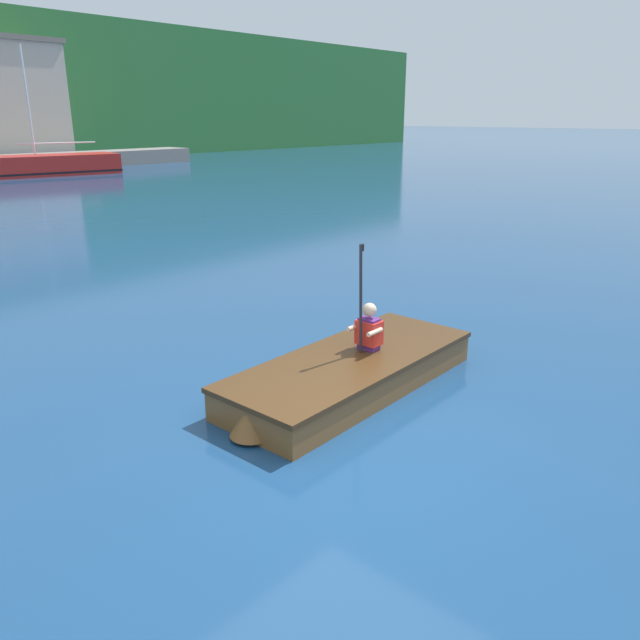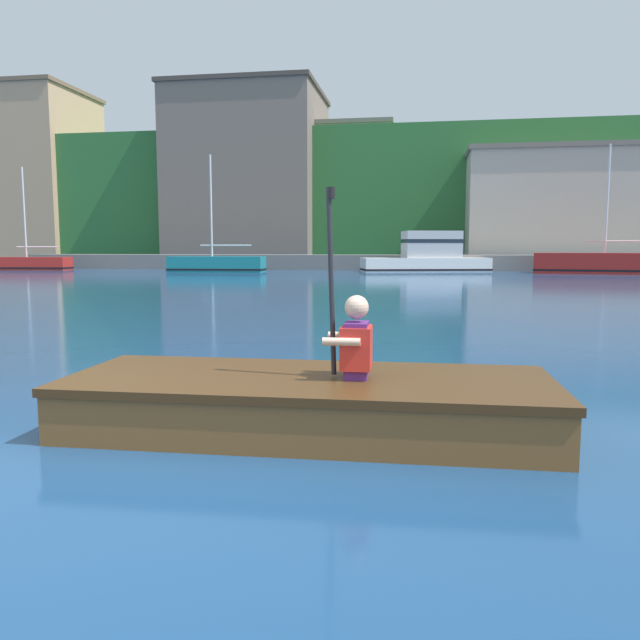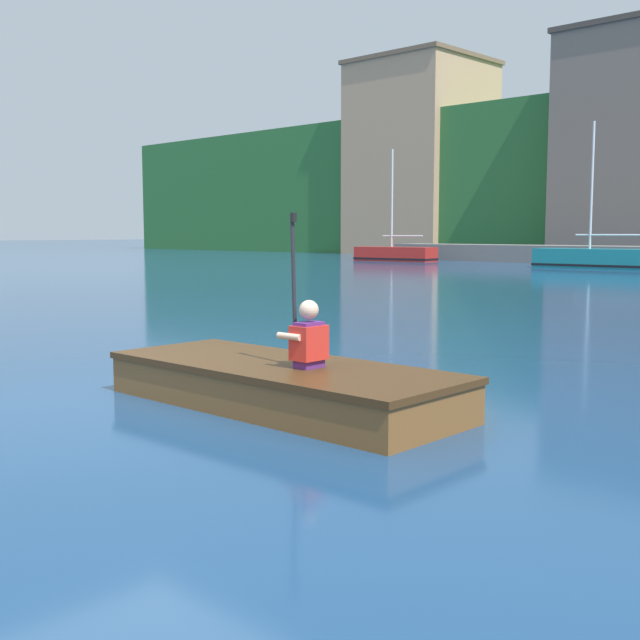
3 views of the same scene
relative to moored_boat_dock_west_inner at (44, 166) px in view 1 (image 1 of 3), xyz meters
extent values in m
plane|color=navy|center=(-11.60, -30.59, -0.51)|extent=(300.00, 300.00, 0.00)
cube|color=red|center=(0.00, 0.00, 0.02)|extent=(7.92, 3.86, 1.06)
cube|color=black|center=(0.00, 0.00, -0.32)|extent=(7.97, 3.91, 0.10)
cylinder|color=silver|center=(-0.37, 0.07, 3.28)|extent=(0.10, 0.10, 5.46)
cylinder|color=silver|center=(0.75, -0.14, 1.15)|extent=(4.11, 0.87, 0.07)
cube|color=brown|center=(-10.39, -29.67, -0.31)|extent=(3.44, 1.33, 0.39)
cube|color=#432A13|center=(-10.39, -29.67, -0.15)|extent=(3.48, 1.38, 0.06)
cube|color=#432A13|center=(-10.39, -29.67, -0.16)|extent=(2.95, 1.10, 0.02)
cone|color=brown|center=(-12.03, -29.70, -0.29)|extent=(0.45, 0.45, 0.35)
cube|color=brown|center=(-10.14, -29.67, -0.17)|extent=(0.18, 1.21, 0.03)
cube|color=#592672|center=(-10.05, -29.66, 0.08)|extent=(0.16, 0.24, 0.40)
cube|color=red|center=(-10.05, -29.66, 0.10)|extent=(0.22, 0.29, 0.30)
sphere|color=beige|center=(-10.05, -29.66, 0.39)|extent=(0.17, 0.17, 0.17)
cylinder|color=beige|center=(-10.15, -29.52, 0.16)|extent=(0.26, 0.06, 0.06)
cylinder|color=beige|center=(-10.14, -29.82, 0.16)|extent=(0.26, 0.06, 0.06)
cylinder|color=#232328|center=(-10.23, -29.67, 0.56)|extent=(0.08, 0.04, 1.31)
cylinder|color=black|center=(-10.23, -29.67, 1.18)|extent=(0.05, 0.05, 0.08)
camera|label=1|loc=(-15.78, -33.97, 2.62)|focal=35.00mm
camera|label=2|loc=(-9.60, -33.99, 0.80)|focal=35.00mm
camera|label=3|loc=(-5.25, -34.54, 1.05)|focal=45.00mm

